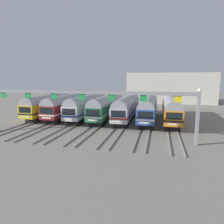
% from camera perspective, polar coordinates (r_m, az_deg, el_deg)
% --- Properties ---
extents(ground_plane, '(160.00, 160.00, 0.00)m').
position_cam_1_polar(ground_plane, '(40.96, -1.41, -1.85)').
color(ground_plane, gray).
extents(track_bed, '(26.40, 70.00, 0.15)m').
position_cam_1_polar(track_bed, '(57.32, 2.93, 1.49)').
color(track_bed, gray).
rests_on(track_bed, ground).
extents(commuter_train_yellow, '(2.88, 18.06, 5.05)m').
position_cam_1_polar(commuter_train_yellow, '(45.30, -16.84, 2.28)').
color(commuter_train_yellow, gold).
rests_on(commuter_train_yellow, ground).
extents(commuter_train_maroon, '(2.88, 18.06, 5.05)m').
position_cam_1_polar(commuter_train_maroon, '(43.37, -12.10, 2.17)').
color(commuter_train_maroon, maroon).
rests_on(commuter_train_maroon, ground).
extents(commuter_train_silver, '(2.88, 18.06, 5.05)m').
position_cam_1_polar(commuter_train_silver, '(41.76, -6.94, 2.04)').
color(commuter_train_silver, silver).
rests_on(commuter_train_silver, ground).
extents(commuter_train_green, '(2.88, 18.06, 4.77)m').
position_cam_1_polar(commuter_train_green, '(40.51, -1.43, 1.87)').
color(commuter_train_green, '#236B42').
rests_on(commuter_train_green, ground).
extents(commuter_train_stainless, '(2.88, 18.06, 5.05)m').
position_cam_1_polar(commuter_train_stainless, '(39.67, 4.38, 1.68)').
color(commuter_train_stainless, '#B2B5BA').
rests_on(commuter_train_stainless, ground).
extents(commuter_train_blue, '(2.88, 18.06, 5.05)m').
position_cam_1_polar(commuter_train_blue, '(39.24, 10.37, 1.47)').
color(commuter_train_blue, '#284C9E').
rests_on(commuter_train_blue, ground).
extents(commuter_train_orange, '(2.88, 18.06, 5.05)m').
position_cam_1_polar(commuter_train_orange, '(39.25, 16.43, 1.24)').
color(commuter_train_orange, orange).
rests_on(commuter_train_orange, ground).
extents(catenary_gantry, '(30.13, 0.44, 6.97)m').
position_cam_1_polar(catenary_gantry, '(27.45, -8.68, 3.89)').
color(catenary_gantry, gray).
rests_on(catenary_gantry, ground).
extents(maintenance_building, '(28.27, 10.00, 9.94)m').
position_cam_1_polar(maintenance_building, '(71.22, 16.18, 6.65)').
color(maintenance_building, beige).
rests_on(maintenance_building, ground).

